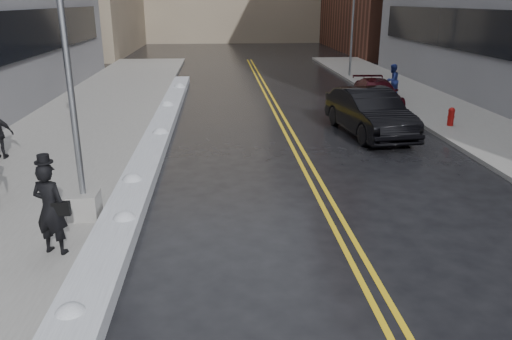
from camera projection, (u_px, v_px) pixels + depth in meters
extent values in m
plane|color=black|center=(232.00, 261.00, 9.87)|extent=(160.00, 160.00, 0.00)
cube|color=gray|center=(73.00, 134.00, 18.88)|extent=(5.50, 50.00, 0.15)
cube|color=gray|center=(474.00, 127.00, 19.99)|extent=(4.00, 50.00, 0.15)
cube|color=gold|center=(285.00, 132.00, 19.48)|extent=(0.12, 50.00, 0.01)
cube|color=gold|center=(292.00, 132.00, 19.50)|extent=(0.12, 50.00, 0.01)
cube|color=silver|center=(154.00, 144.00, 17.20)|extent=(0.90, 30.00, 0.34)
cube|color=gray|center=(85.00, 205.00, 11.38)|extent=(0.65, 0.65, 0.60)
cylinder|color=gray|center=(64.00, 33.00, 10.15)|extent=(0.14, 0.14, 7.00)
cylinder|color=maroon|center=(451.00, 118.00, 19.80)|extent=(0.24, 0.24, 0.60)
sphere|color=maroon|center=(452.00, 111.00, 19.70)|extent=(0.26, 0.26, 0.26)
cylinder|color=maroon|center=(451.00, 117.00, 19.78)|extent=(0.25, 0.10, 0.10)
cylinder|color=gray|center=(352.00, 37.00, 32.26)|extent=(0.14, 0.14, 5.00)
imported|color=black|center=(50.00, 209.00, 9.61)|extent=(0.78, 0.63, 1.86)
imported|color=navy|center=(392.00, 80.00, 25.63)|extent=(1.02, 0.98, 1.65)
imported|color=black|center=(369.00, 112.00, 18.87)|extent=(2.44, 5.40, 1.72)
imported|color=#370810|center=(377.00, 94.00, 23.90)|extent=(2.04, 4.50, 1.28)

